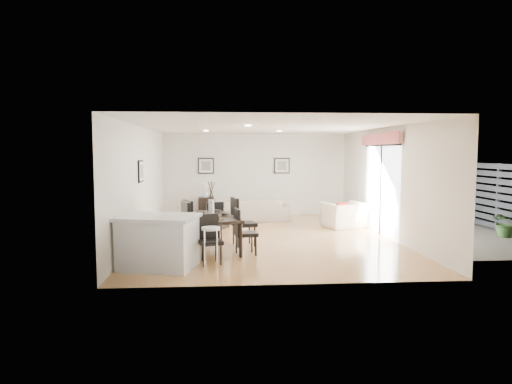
{
  "coord_description": "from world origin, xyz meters",
  "views": [
    {
      "loc": [
        -1.07,
        -11.02,
        2.09
      ],
      "look_at": [
        -0.22,
        0.4,
        1.09
      ],
      "focal_mm": 32.0,
      "sensor_mm": 36.0,
      "label": 1
    }
  ],
  "objects": [
    {
      "name": "armchair",
      "position": [
        2.32,
        1.31,
        0.35
      ],
      "size": [
        1.29,
        1.2,
        0.7
      ],
      "primitive_type": "imported",
      "rotation": [
        0.0,
        0.0,
        3.43
      ],
      "color": "#EFE4CF",
      "rests_on": "ground"
    },
    {
      "name": "courtyard",
      "position": [
        6.16,
        0.87,
        0.92
      ],
      "size": [
        6.0,
        6.0,
        2.0
      ],
      "color": "gray",
      "rests_on": "ground"
    },
    {
      "name": "framed_print_back_left",
      "position": [
        -1.6,
        3.97,
        1.65
      ],
      "size": [
        0.52,
        0.04,
        0.52
      ],
      "color": "black",
      "rests_on": "wall_back"
    },
    {
      "name": "dining_chair_enear",
      "position": [
        -0.67,
        -1.83,
        0.53
      ],
      "size": [
        0.5,
        0.5,
        0.95
      ],
      "rotation": [
        0.0,
        0.0,
        1.75
      ],
      "color": "black",
      "rests_on": "ground"
    },
    {
      "name": "dining_chair_head",
      "position": [
        -1.33,
        -2.48,
        0.52
      ],
      "size": [
        0.52,
        0.52,
        0.93
      ],
      "rotation": [
        0.0,
        0.0,
        0.29
      ],
      "color": "black",
      "rests_on": "ground"
    },
    {
      "name": "wall_back",
      "position": [
        0.0,
        4.0,
        1.35
      ],
      "size": [
        6.0,
        0.04,
        2.7
      ],
      "primitive_type": "cube",
      "color": "silver",
      "rests_on": "ground"
    },
    {
      "name": "kitchen_island",
      "position": [
        -2.23,
        -2.78,
        0.48
      ],
      "size": [
        1.58,
        1.34,
        0.96
      ],
      "rotation": [
        0.0,
        0.0,
        -0.24
      ],
      "color": "silver",
      "rests_on": "ground"
    },
    {
      "name": "dining_chair_efar",
      "position": [
        -0.68,
        -0.95,
        0.61
      ],
      "size": [
        0.59,
        0.59,
        1.09
      ],
      "rotation": [
        0.0,
        0.0,
        1.82
      ],
      "color": "black",
      "rests_on": "ground"
    },
    {
      "name": "framed_print_back_right",
      "position": [
        0.9,
        3.97,
        1.65
      ],
      "size": [
        0.52,
        0.04,
        0.52
      ],
      "color": "black",
      "rests_on": "wall_back"
    },
    {
      "name": "cushion",
      "position": [
        2.22,
        1.21,
        0.56
      ],
      "size": [
        0.33,
        0.17,
        0.32
      ],
      "primitive_type": "cube",
      "rotation": [
        0.0,
        0.0,
        3.37
      ],
      "color": "maroon",
      "rests_on": "armchair"
    },
    {
      "name": "side_table",
      "position": [
        -1.6,
        3.66,
        0.33
      ],
      "size": [
        0.53,
        0.53,
        0.65
      ],
      "primitive_type": "cube",
      "rotation": [
        0.0,
        0.0,
        0.08
      ],
      "color": "black",
      "rests_on": "ground"
    },
    {
      "name": "wall_left",
      "position": [
        -3.0,
        0.0,
        1.35
      ],
      "size": [
        0.04,
        8.0,
        2.7
      ],
      "primitive_type": "cube",
      "color": "silver",
      "rests_on": "ground"
    },
    {
      "name": "courtyard_plant_a",
      "position": [
        5.9,
        -0.36,
        0.36
      ],
      "size": [
        0.72,
        0.65,
        0.72
      ],
      "primitive_type": "imported",
      "rotation": [
        0.0,
        0.0,
        0.14
      ],
      "color": "#375E28",
      "rests_on": "ground"
    },
    {
      "name": "dining_chair_wnear",
      "position": [
        -1.93,
        -1.79,
        0.61
      ],
      "size": [
        0.63,
        0.63,
        1.09
      ],
      "rotation": [
        0.0,
        0.0,
        -1.23
      ],
      "color": "black",
      "rests_on": "ground"
    },
    {
      "name": "ground",
      "position": [
        0.0,
        0.0,
        0.0
      ],
      "size": [
        8.0,
        8.0,
        0.0
      ],
      "primitive_type": "plane",
      "color": "#B37D49",
      "rests_on": "ground"
    },
    {
      "name": "wall_right",
      "position": [
        3.0,
        0.0,
        1.35
      ],
      "size": [
        0.04,
        8.0,
        2.7
      ],
      "primitive_type": "cube",
      "color": "silver",
      "rests_on": "ground"
    },
    {
      "name": "vase",
      "position": [
        -1.3,
        -1.37,
        1.03
      ],
      "size": [
        0.9,
        1.41,
        0.74
      ],
      "color": "white",
      "rests_on": "dining_table"
    },
    {
      "name": "table_lamp",
      "position": [
        -1.6,
        3.66,
        0.94
      ],
      "size": [
        0.23,
        0.23,
        0.44
      ],
      "color": "white",
      "rests_on": "side_table"
    },
    {
      "name": "framed_print_left_wall",
      "position": [
        -2.97,
        -0.2,
        1.65
      ],
      "size": [
        0.04,
        0.52,
        0.52
      ],
      "rotation": [
        0.0,
        0.0,
        1.57
      ],
      "color": "black",
      "rests_on": "wall_left"
    },
    {
      "name": "wall_front",
      "position": [
        0.0,
        -4.0,
        1.35
      ],
      "size": [
        6.0,
        0.04,
        2.7
      ],
      "primitive_type": "cube",
      "color": "silver",
      "rests_on": "ground"
    },
    {
      "name": "dining_chair_foot",
      "position": [
        -1.28,
        -0.26,
        0.52
      ],
      "size": [
        0.53,
        0.53,
        0.93
      ],
      "rotation": [
        0.0,
        0.0,
        3.46
      ],
      "color": "black",
      "rests_on": "ground"
    },
    {
      "name": "sofa",
      "position": [
        -0.21,
        2.76,
        0.33
      ],
      "size": [
        2.37,
        1.17,
        0.66
      ],
      "primitive_type": "imported",
      "rotation": [
        0.0,
        0.0,
        3.27
      ],
      "color": "gray",
      "rests_on": "ground"
    },
    {
      "name": "bar_stool",
      "position": [
        -1.28,
        -2.78,
        0.63
      ],
      "size": [
        0.34,
        0.34,
        0.74
      ],
      "color": "silver",
      "rests_on": "ground"
    },
    {
      "name": "coffee_table",
      "position": [
        -1.5,
        1.61,
        0.22
      ],
      "size": [
        1.25,
        1.01,
        0.44
      ],
      "primitive_type": "cube",
      "rotation": [
        0.0,
        0.0,
        -0.39
      ],
      "color": "black",
      "rests_on": "ground"
    },
    {
      "name": "dining_chair_wfar",
      "position": [
        -1.94,
        -0.89,
        0.57
      ],
      "size": [
        0.62,
        0.62,
        1.02
      ],
      "rotation": [
        0.0,
        0.0,
        -1.11
      ],
      "color": "black",
      "rests_on": "ground"
    },
    {
      "name": "courtyard_plant_b",
      "position": [
        5.9,
        1.65,
        0.36
      ],
      "size": [
        0.48,
        0.48,
        0.71
      ],
      "primitive_type": "imported",
      "rotation": [
        0.0,
        0.0,
        -0.22
      ],
      "color": "#375E28",
      "rests_on": "ground"
    },
    {
      "name": "sliding_door",
      "position": [
        2.96,
        0.3,
        1.66
      ],
      "size": [
        0.12,
        2.7,
        2.57
      ],
      "color": "white",
      "rests_on": "wall_right"
    },
    {
      "name": "ceiling",
      "position": [
        0.0,
        0.0,
        2.7
      ],
      "size": [
        6.0,
        8.0,
        0.02
      ],
      "primitive_type": "cube",
      "color": "white",
      "rests_on": "wall_back"
    },
    {
      "name": "dining_table",
      "position": [
        -1.3,
        -1.37,
        0.67
      ],
      "size": [
        1.34,
        1.96,
        0.74
      ],
      "rotation": [
        0.0,
        0.0,
        0.27
      ],
      "color": "black",
      "rests_on": "ground"
    }
  ]
}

